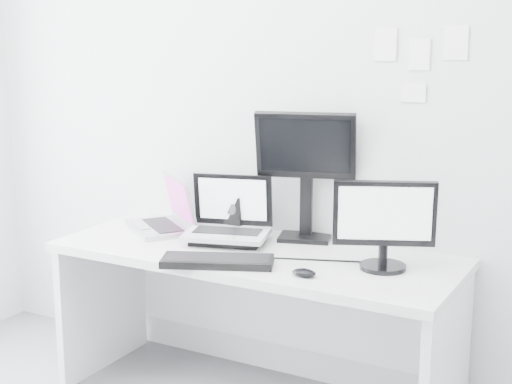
% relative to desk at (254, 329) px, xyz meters
% --- Properties ---
extents(back_wall, '(3.60, 0.00, 3.60)m').
position_rel_desk_xyz_m(back_wall, '(0.00, 0.35, 0.99)').
color(back_wall, silver).
rests_on(back_wall, ground).
extents(desk, '(1.80, 0.70, 0.73)m').
position_rel_desk_xyz_m(desk, '(0.00, 0.00, 0.00)').
color(desk, silver).
rests_on(desk, ground).
extents(macbook, '(0.46, 0.44, 0.28)m').
position_rel_desk_xyz_m(macbook, '(-0.57, 0.09, 0.50)').
color(macbook, '#AFB0B4').
rests_on(macbook, desk).
extents(speaker, '(0.12, 0.12, 0.19)m').
position_rel_desk_xyz_m(speaker, '(-0.21, 0.21, 0.46)').
color(speaker, black).
rests_on(speaker, desk).
extents(dell_laptop, '(0.44, 0.38, 0.31)m').
position_rel_desk_xyz_m(dell_laptop, '(-0.17, 0.05, 0.52)').
color(dell_laptop, '#BBBDC3').
rests_on(dell_laptop, desk).
extents(rear_monitor, '(0.48, 0.29, 0.61)m').
position_rel_desk_xyz_m(rear_monitor, '(0.12, 0.27, 0.67)').
color(rear_monitor, black).
rests_on(rear_monitor, desk).
extents(samsung_monitor, '(0.45, 0.34, 0.38)m').
position_rel_desk_xyz_m(samsung_monitor, '(0.58, 0.02, 0.55)').
color(samsung_monitor, black).
rests_on(samsung_monitor, desk).
extents(keyboard, '(0.49, 0.33, 0.03)m').
position_rel_desk_xyz_m(keyboard, '(-0.03, -0.25, 0.38)').
color(keyboard, black).
rests_on(keyboard, desk).
extents(mouse, '(0.10, 0.07, 0.03)m').
position_rel_desk_xyz_m(mouse, '(0.34, -0.22, 0.38)').
color(mouse, black).
rests_on(mouse, desk).
extents(wall_note_0, '(0.10, 0.00, 0.14)m').
position_rel_desk_xyz_m(wall_note_0, '(0.45, 0.34, 1.26)').
color(wall_note_0, white).
rests_on(wall_note_0, back_wall).
extents(wall_note_1, '(0.09, 0.00, 0.13)m').
position_rel_desk_xyz_m(wall_note_1, '(0.60, 0.34, 1.22)').
color(wall_note_1, white).
rests_on(wall_note_1, back_wall).
extents(wall_note_2, '(0.10, 0.00, 0.14)m').
position_rel_desk_xyz_m(wall_note_2, '(0.75, 0.34, 1.26)').
color(wall_note_2, white).
rests_on(wall_note_2, back_wall).
extents(wall_note_3, '(0.11, 0.00, 0.08)m').
position_rel_desk_xyz_m(wall_note_3, '(0.58, 0.34, 1.05)').
color(wall_note_3, white).
rests_on(wall_note_3, back_wall).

